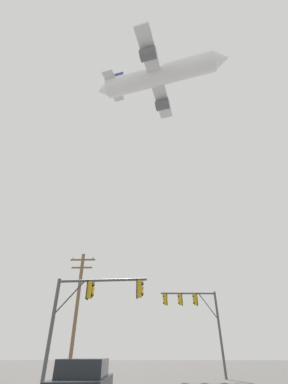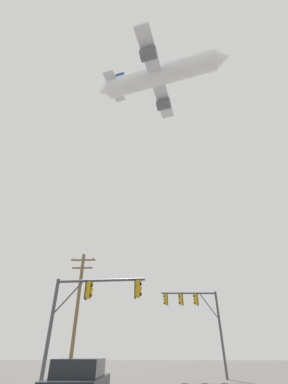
{
  "view_description": "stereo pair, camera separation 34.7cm",
  "coord_description": "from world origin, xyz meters",
  "px_view_note": "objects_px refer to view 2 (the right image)",
  "views": [
    {
      "loc": [
        -0.66,
        -6.74,
        1.79
      ],
      "look_at": [
        -1.49,
        15.04,
        15.38
      ],
      "focal_mm": 24.15,
      "sensor_mm": 36.0,
      "label": 1
    },
    {
      "loc": [
        -0.31,
        -6.72,
        1.79
      ],
      "look_at": [
        -1.49,
        15.04,
        15.38
      ],
      "focal_mm": 24.15,
      "sensor_mm": 36.0,
      "label": 2
    }
  ],
  "objects_px": {
    "airplane": "(160,76)",
    "parked_car": "(79,384)",
    "utility_pole": "(77,307)",
    "signal_pole_far": "(196,310)",
    "signal_pole_near": "(86,303)"
  },
  "relations": [
    {
      "from": "utility_pole",
      "to": "airplane",
      "type": "xyz_separation_m",
      "value": [
        8.09,
        8.34,
        42.82
      ]
    },
    {
      "from": "signal_pole_near",
      "to": "airplane",
      "type": "distance_m",
      "value": 46.53
    },
    {
      "from": "signal_pole_near",
      "to": "utility_pole",
      "type": "relative_size",
      "value": 0.6
    },
    {
      "from": "signal_pole_near",
      "to": "signal_pole_far",
      "type": "height_order",
      "value": "signal_pole_far"
    },
    {
      "from": "signal_pole_near",
      "to": "utility_pole",
      "type": "distance_m",
      "value": 7.43
    },
    {
      "from": "signal_pole_far",
      "to": "parked_car",
      "type": "distance_m",
      "value": 15.44
    },
    {
      "from": "parked_car",
      "to": "signal_pole_far",
      "type": "bearing_deg",
      "value": 64.92
    },
    {
      "from": "signal_pole_far",
      "to": "utility_pole",
      "type": "xyz_separation_m",
      "value": [
        -9.95,
        -2.55,
        -0.04
      ]
    },
    {
      "from": "airplane",
      "to": "utility_pole",
      "type": "bearing_deg",
      "value": -134.11
    },
    {
      "from": "signal_pole_near",
      "to": "parked_car",
      "type": "xyz_separation_m",
      "value": [
        1.1,
        -3.98,
        -3.36
      ]
    },
    {
      "from": "airplane",
      "to": "parked_car",
      "type": "relative_size",
      "value": 6.29
    },
    {
      "from": "utility_pole",
      "to": "airplane",
      "type": "bearing_deg",
      "value": 45.89
    },
    {
      "from": "parked_car",
      "to": "utility_pole",
      "type": "bearing_deg",
      "value": 108.48
    },
    {
      "from": "signal_pole_near",
      "to": "utility_pole",
      "type": "height_order",
      "value": "utility_pole"
    },
    {
      "from": "signal_pole_near",
      "to": "airplane",
      "type": "height_order",
      "value": "airplane"
    }
  ]
}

